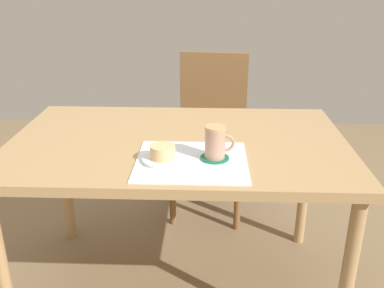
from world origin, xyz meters
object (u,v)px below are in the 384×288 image
(wooden_chair, at_px, (211,126))
(pastry_plate, at_px, (163,159))
(coffee_mug, at_px, (216,142))
(pastry, at_px, (163,152))
(dining_table, at_px, (178,156))

(wooden_chair, xyz_separation_m, pastry_plate, (-0.17, -0.94, 0.22))
(wooden_chair, bearing_deg, coffee_mug, 97.04)
(pastry, bearing_deg, dining_table, 80.17)
(pastry, xyz_separation_m, coffee_mug, (0.18, 0.03, 0.03))
(pastry_plate, xyz_separation_m, coffee_mug, (0.18, 0.03, 0.06))
(pastry_plate, relative_size, coffee_mug, 1.25)
(pastry_plate, relative_size, pastry, 1.67)
(wooden_chair, xyz_separation_m, pastry, (-0.17, -0.94, 0.25))
(pastry_plate, distance_m, pastry, 0.03)
(dining_table, distance_m, pastry, 0.24)
(dining_table, bearing_deg, pastry, -99.83)
(dining_table, bearing_deg, coffee_mug, -51.93)
(dining_table, distance_m, pastry_plate, 0.23)
(wooden_chair, distance_m, coffee_mug, 0.95)
(dining_table, xyz_separation_m, pastry_plate, (-0.04, -0.21, 0.08))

